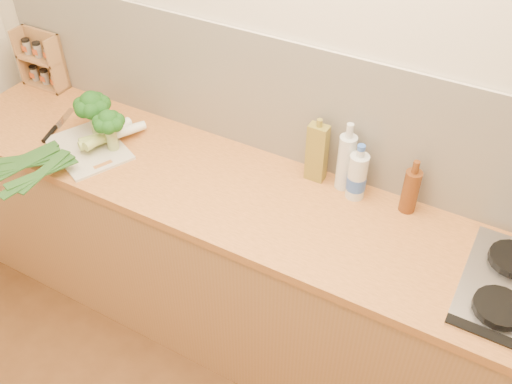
% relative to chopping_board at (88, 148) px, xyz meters
% --- Properties ---
extents(room_shell, '(3.50, 3.50, 3.50)m').
position_rel_chopping_board_xyz_m(room_shell, '(0.89, 0.38, 0.26)').
color(room_shell, beige).
rests_on(room_shell, ground).
extents(counter, '(3.20, 0.62, 0.90)m').
position_rel_chopping_board_xyz_m(counter, '(0.89, 0.09, -0.46)').
color(counter, '#A87646').
rests_on(counter, ground).
extents(chopping_board, '(0.45, 0.40, 0.01)m').
position_rel_chopping_board_xyz_m(chopping_board, '(0.00, 0.00, 0.00)').
color(chopping_board, beige).
rests_on(chopping_board, counter).
extents(broccoli_left, '(0.16, 0.17, 0.21)m').
position_rel_chopping_board_xyz_m(broccoli_left, '(-0.04, 0.11, 0.15)').
color(broccoli_left, '#96AA63').
rests_on(broccoli_left, chopping_board).
extents(broccoli_right, '(0.14, 0.14, 0.19)m').
position_rel_chopping_board_xyz_m(broccoli_right, '(0.10, 0.05, 0.14)').
color(broccoli_right, '#96AA63').
rests_on(broccoli_right, chopping_board).
extents(leek_front, '(0.43, 0.63, 0.04)m').
position_rel_chopping_board_xyz_m(leek_front, '(-0.02, 0.00, 0.03)').
color(leek_front, white).
rests_on(leek_front, chopping_board).
extents(leek_mid, '(0.37, 0.64, 0.04)m').
position_rel_chopping_board_xyz_m(leek_mid, '(0.01, -0.04, 0.05)').
color(leek_mid, white).
rests_on(leek_mid, chopping_board).
extents(leek_back, '(0.16, 0.66, 0.04)m').
position_rel_chopping_board_xyz_m(leek_back, '(0.05, -0.07, 0.06)').
color(leek_back, white).
rests_on(leek_back, chopping_board).
extents(chefs_knife, '(0.12, 0.29, 0.02)m').
position_rel_chopping_board_xyz_m(chefs_knife, '(-0.23, 0.03, 0.00)').
color(chefs_knife, silver).
rests_on(chefs_knife, counter).
extents(spice_rack, '(0.24, 0.10, 0.29)m').
position_rel_chopping_board_xyz_m(spice_rack, '(-0.56, 0.33, 0.12)').
color(spice_rack, '#B17B4B').
rests_on(spice_rack, counter).
extents(oil_tin, '(0.08, 0.05, 0.29)m').
position_rel_chopping_board_xyz_m(oil_tin, '(0.95, 0.31, 0.13)').
color(oil_tin, olive).
rests_on(oil_tin, counter).
extents(glass_bottle, '(0.07, 0.07, 0.30)m').
position_rel_chopping_board_xyz_m(glass_bottle, '(1.08, 0.31, 0.12)').
color(glass_bottle, silver).
rests_on(glass_bottle, counter).
extents(amber_bottle, '(0.06, 0.06, 0.23)m').
position_rel_chopping_board_xyz_m(amber_bottle, '(1.35, 0.30, 0.09)').
color(amber_bottle, '#5E3011').
rests_on(amber_bottle, counter).
extents(water_bottle, '(0.08, 0.08, 0.23)m').
position_rel_chopping_board_xyz_m(water_bottle, '(1.14, 0.28, 0.09)').
color(water_bottle, silver).
rests_on(water_bottle, counter).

